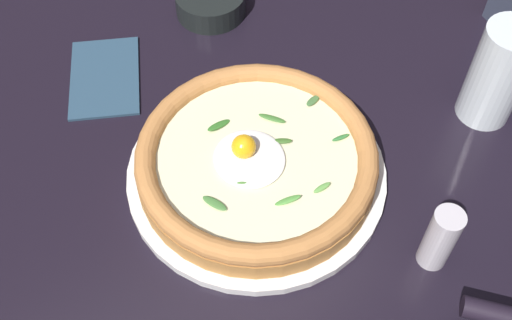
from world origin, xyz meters
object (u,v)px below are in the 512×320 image
(drinking_glass, at_px, (495,80))
(folded_napkin, at_px, (105,76))
(pizza, at_px, (256,159))
(pepper_shaker, at_px, (440,238))
(side_bowl, at_px, (211,2))

(drinking_glass, relative_size, folded_napkin, 0.97)
(drinking_glass, bearing_deg, pizza, -104.26)
(pizza, height_order, pepper_shaker, pepper_shaker)
(side_bowl, bearing_deg, pizza, -20.77)
(pepper_shaker, bearing_deg, folded_napkin, -157.63)
(side_bowl, bearing_deg, drinking_glass, 28.40)
(side_bowl, xyz_separation_m, drinking_glass, (0.35, 0.19, 0.04))
(pizza, relative_size, folded_napkin, 1.97)
(pizza, height_order, folded_napkin, pizza)
(pizza, distance_m, drinking_glass, 0.31)
(side_bowl, relative_size, folded_napkin, 0.72)
(pizza, bearing_deg, folded_napkin, -161.52)
(drinking_glass, height_order, folded_napkin, drinking_glass)
(folded_napkin, height_order, pepper_shaker, pepper_shaker)
(pizza, height_order, side_bowl, pizza)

